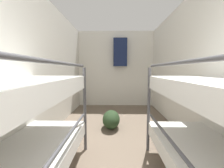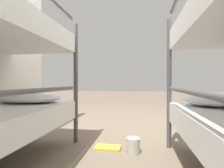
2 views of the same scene
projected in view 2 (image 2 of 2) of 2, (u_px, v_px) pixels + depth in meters
ground_plane at (125, 130)px, 2.32m from camera, size 20.00×20.00×0.00m
tin_can at (133, 145)px, 1.54m from camera, size 0.12×0.12×0.13m
floor_book at (108, 148)px, 1.64m from camera, size 0.24×0.13×0.02m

